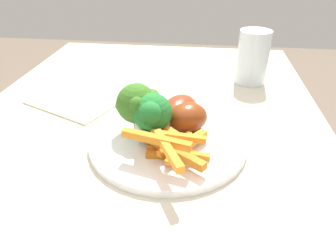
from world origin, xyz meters
The scene contains 10 objects.
dining_table centered at (0.00, 0.00, 0.60)m, with size 1.13×0.65×0.72m.
dinner_plate centered at (-0.05, 0.05, 0.72)m, with size 0.25×0.25×0.01m, color white.
broccoli_floret_front centered at (-0.05, 0.03, 0.77)m, with size 0.07×0.06×0.07m.
broccoli_floret_middle centered at (-0.07, 0.01, 0.78)m, with size 0.07×0.07×0.08m.
carrot_fries_pile centered at (0.00, 0.07, 0.75)m, with size 0.13×0.12×0.04m.
chicken_drumstick_near centered at (-0.10, 0.06, 0.75)m, with size 0.13×0.08×0.04m.
chicken_drumstick_far centered at (-0.07, 0.07, 0.75)m, with size 0.08×0.12×0.05m.
chicken_drumstick_extra centered at (-0.09, 0.06, 0.75)m, with size 0.13×0.10×0.04m.
water_glass centered at (-0.32, 0.20, 0.77)m, with size 0.07×0.07×0.12m, color silver.
napkin centered at (-0.18, -0.15, 0.72)m, with size 0.17×0.14×0.00m, color beige.
Camera 1 is at (0.35, 0.10, 1.00)m, focal length 32.98 mm.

